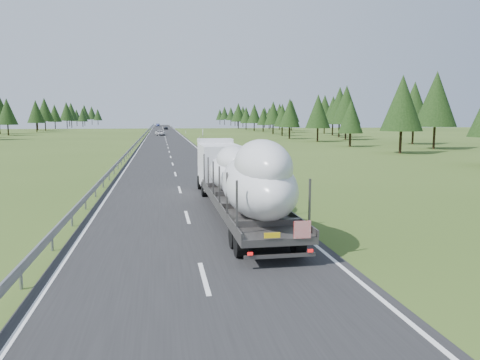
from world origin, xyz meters
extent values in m
plane|color=#344B19|center=(0.00, 0.00, 0.00)|extent=(400.00, 400.00, 0.00)
cube|color=black|center=(0.00, 100.00, 0.01)|extent=(10.00, 400.00, 0.02)
cube|color=slate|center=(-5.30, 100.00, 0.60)|extent=(0.08, 400.00, 0.32)
cylinder|color=slate|center=(-5.30, 0.00, 0.30)|extent=(0.10, 0.10, 0.60)
cube|color=silver|center=(6.50, 30.00, 0.50)|extent=(0.12, 0.07, 1.00)
cube|color=black|center=(6.50, 30.00, 0.82)|extent=(0.13, 0.08, 0.12)
cube|color=silver|center=(6.50, 80.00, 0.50)|extent=(0.12, 0.07, 1.00)
cube|color=black|center=(6.50, 80.00, 0.82)|extent=(0.13, 0.08, 0.12)
cube|color=silver|center=(6.50, 130.00, 0.50)|extent=(0.12, 0.07, 1.00)
cube|color=black|center=(6.50, 130.00, 0.82)|extent=(0.13, 0.08, 0.12)
cube|color=silver|center=(6.50, 180.00, 0.50)|extent=(0.12, 0.07, 1.00)
cube|color=black|center=(6.50, 180.00, 0.82)|extent=(0.13, 0.08, 0.12)
cube|color=silver|center=(6.50, 230.00, 0.50)|extent=(0.12, 0.07, 1.00)
cube|color=black|center=(6.50, 230.00, 0.82)|extent=(0.13, 0.08, 0.12)
cube|color=silver|center=(6.50, 280.00, 0.50)|extent=(0.12, 0.07, 1.00)
cube|color=black|center=(6.50, 280.00, 0.82)|extent=(0.13, 0.08, 0.12)
cube|color=silver|center=(6.50, 330.00, 0.50)|extent=(0.12, 0.07, 1.00)
cube|color=black|center=(6.50, 330.00, 0.82)|extent=(0.13, 0.08, 0.12)
cylinder|color=slate|center=(7.20, 80.00, 1.00)|extent=(0.08, 0.08, 2.00)
cube|color=silver|center=(7.20, 80.00, 2.00)|extent=(0.05, 0.90, 1.20)
cylinder|color=black|center=(41.04, 53.29, 2.05)|extent=(0.36, 0.36, 4.10)
cone|color=black|center=(41.04, 53.29, 7.75)|extent=(6.38, 6.38, 8.55)
cylinder|color=black|center=(44.80, 66.13, 1.95)|extent=(0.36, 0.36, 3.90)
cone|color=black|center=(44.80, 66.13, 7.37)|extent=(6.07, 6.07, 8.13)
cylinder|color=black|center=(39.19, 84.38, 2.03)|extent=(0.36, 0.36, 4.06)
cone|color=black|center=(39.19, 84.38, 7.67)|extent=(6.31, 6.31, 8.46)
cylinder|color=black|center=(42.56, 96.81, 2.11)|extent=(0.36, 0.36, 4.23)
cone|color=black|center=(42.56, 96.81, 7.98)|extent=(6.57, 6.57, 8.80)
cylinder|color=black|center=(45.33, 108.52, 1.83)|extent=(0.36, 0.36, 3.65)
cone|color=black|center=(45.33, 108.52, 6.89)|extent=(5.68, 5.68, 7.60)
cylinder|color=black|center=(48.16, 122.95, 2.00)|extent=(0.36, 0.36, 3.99)
cone|color=black|center=(48.16, 122.95, 7.54)|extent=(6.21, 6.21, 8.32)
cylinder|color=black|center=(40.63, 135.10, 1.89)|extent=(0.36, 0.36, 3.77)
cone|color=black|center=(40.63, 135.10, 7.12)|extent=(5.87, 5.87, 7.86)
cylinder|color=black|center=(45.96, 151.76, 1.91)|extent=(0.36, 0.36, 3.81)
cone|color=black|center=(45.96, 151.76, 7.20)|extent=(5.93, 5.93, 7.94)
cylinder|color=black|center=(45.57, 167.48, 1.77)|extent=(0.36, 0.36, 3.54)
cone|color=black|center=(45.57, 167.48, 6.69)|extent=(5.51, 5.51, 7.38)
cylinder|color=black|center=(43.65, 177.03, 1.52)|extent=(0.36, 0.36, 3.04)
cone|color=black|center=(43.65, 177.03, 5.74)|extent=(4.73, 4.73, 6.34)
cylinder|color=black|center=(48.54, 194.84, 1.64)|extent=(0.36, 0.36, 3.28)
cone|color=black|center=(48.54, 194.84, 6.20)|extent=(5.10, 5.10, 6.84)
cylinder|color=black|center=(48.40, 207.12, 1.68)|extent=(0.36, 0.36, 3.37)
cone|color=black|center=(48.40, 207.12, 6.36)|extent=(5.24, 5.24, 7.02)
cylinder|color=black|center=(40.04, 219.52, 1.80)|extent=(0.36, 0.36, 3.61)
cone|color=black|center=(40.04, 219.52, 6.82)|extent=(5.61, 5.61, 7.52)
cylinder|color=black|center=(40.35, 237.22, 1.54)|extent=(0.36, 0.36, 3.07)
cone|color=black|center=(40.35, 237.22, 5.80)|extent=(4.78, 4.78, 6.40)
cylinder|color=black|center=(40.80, 249.29, 1.48)|extent=(0.36, 0.36, 2.95)
cone|color=black|center=(40.80, 249.29, 5.57)|extent=(4.59, 4.59, 6.15)
cylinder|color=black|center=(40.62, 264.04, 1.89)|extent=(0.36, 0.36, 3.77)
cone|color=black|center=(40.62, 264.04, 7.13)|extent=(5.87, 5.87, 7.86)
cylinder|color=black|center=(46.91, 277.05, 1.89)|extent=(0.36, 0.36, 3.79)
cone|color=black|center=(46.91, 277.05, 7.15)|extent=(5.89, 5.89, 7.89)
cylinder|color=black|center=(40.89, 294.09, 2.05)|extent=(0.36, 0.36, 4.11)
cone|color=black|center=(40.89, 294.09, 7.76)|extent=(6.39, 6.39, 8.56)
cylinder|color=black|center=(39.72, 308.87, 1.81)|extent=(0.36, 0.36, 3.62)
cone|color=black|center=(39.72, 308.87, 6.83)|extent=(5.63, 5.63, 7.54)
cylinder|color=black|center=(31.30, 45.78, 1.82)|extent=(0.36, 0.36, 3.64)
cone|color=black|center=(31.30, 45.78, 6.87)|extent=(5.66, 5.66, 7.58)
cylinder|color=black|center=(30.49, 61.20, 1.35)|extent=(0.36, 0.36, 2.69)
cone|color=black|center=(30.49, 61.20, 5.08)|extent=(4.19, 4.19, 5.61)
cylinder|color=black|center=(30.45, 77.78, 1.63)|extent=(0.36, 0.36, 3.27)
cone|color=black|center=(30.45, 77.78, 6.17)|extent=(5.08, 5.08, 6.80)
cylinder|color=black|center=(28.14, 90.70, 1.57)|extent=(0.36, 0.36, 3.13)
cone|color=black|center=(28.14, 90.70, 5.92)|extent=(4.87, 4.87, 6.53)
cylinder|color=black|center=(31.07, 108.37, 1.46)|extent=(0.36, 0.36, 2.92)
cone|color=black|center=(31.07, 108.37, 5.51)|extent=(4.54, 4.54, 6.08)
cylinder|color=black|center=(31.77, 121.51, 1.65)|extent=(0.36, 0.36, 3.29)
cone|color=black|center=(31.77, 121.51, 6.22)|extent=(5.12, 5.12, 6.86)
cylinder|color=black|center=(33.41, 142.47, 1.38)|extent=(0.36, 0.36, 2.76)
cone|color=black|center=(33.41, 142.47, 5.21)|extent=(4.29, 4.29, 5.75)
cylinder|color=black|center=(32.56, 153.57, 1.67)|extent=(0.36, 0.36, 3.34)
cone|color=black|center=(32.56, 153.57, 6.31)|extent=(5.19, 5.19, 6.95)
cylinder|color=black|center=(32.74, 170.93, 1.55)|extent=(0.36, 0.36, 3.10)
cone|color=black|center=(32.74, 170.93, 5.85)|extent=(4.82, 4.82, 6.46)
cylinder|color=black|center=(32.84, 190.17, 1.92)|extent=(0.36, 0.36, 3.83)
cone|color=black|center=(32.84, 190.17, 7.24)|extent=(5.96, 5.96, 7.98)
cylinder|color=black|center=(-42.07, 122.95, 1.72)|extent=(0.36, 0.36, 3.45)
cone|color=black|center=(-42.07, 122.95, 6.51)|extent=(5.36, 5.36, 7.18)
cylinder|color=black|center=(-48.03, 135.10, 2.13)|extent=(0.36, 0.36, 4.27)
cylinder|color=black|center=(-41.71, 151.76, 1.82)|extent=(0.36, 0.36, 3.64)
cone|color=black|center=(-41.71, 151.76, 6.87)|extent=(5.66, 5.66, 7.58)
cylinder|color=black|center=(-42.51, 167.48, 2.05)|extent=(0.36, 0.36, 4.10)
cone|color=black|center=(-42.51, 167.48, 7.75)|extent=(6.38, 6.38, 8.55)
cylinder|color=black|center=(-47.53, 177.03, 1.63)|extent=(0.36, 0.36, 3.26)
cone|color=black|center=(-47.53, 177.03, 6.16)|extent=(5.07, 5.07, 6.79)
cylinder|color=black|center=(-44.79, 194.84, 1.78)|extent=(0.36, 0.36, 3.55)
cone|color=black|center=(-44.79, 194.84, 6.71)|extent=(5.53, 5.53, 7.40)
cylinder|color=black|center=(-42.27, 207.12, 2.03)|extent=(0.36, 0.36, 4.05)
cone|color=black|center=(-42.27, 207.12, 7.65)|extent=(6.30, 6.30, 8.44)
cylinder|color=black|center=(-42.49, 219.52, 2.04)|extent=(0.36, 0.36, 4.08)
cone|color=black|center=(-42.49, 219.52, 7.70)|extent=(6.34, 6.34, 8.49)
cylinder|color=black|center=(-40.15, 237.22, 1.64)|extent=(0.36, 0.36, 3.28)
cone|color=black|center=(-40.15, 237.22, 6.20)|extent=(5.11, 5.11, 6.84)
cylinder|color=black|center=(-48.82, 249.29, 1.79)|extent=(0.36, 0.36, 3.58)
cone|color=black|center=(-48.82, 249.29, 6.76)|extent=(5.57, 5.57, 7.46)
cylinder|color=black|center=(-47.50, 264.04, 1.62)|extent=(0.36, 0.36, 3.24)
cone|color=black|center=(-47.50, 264.04, 6.12)|extent=(5.04, 5.04, 6.75)
cylinder|color=black|center=(-45.19, 277.05, 2.11)|extent=(0.36, 0.36, 4.23)
cone|color=black|center=(-45.19, 277.05, 7.99)|extent=(6.58, 6.58, 8.81)
cylinder|color=black|center=(-39.70, 294.09, 1.76)|extent=(0.36, 0.36, 3.52)
cone|color=black|center=(-39.70, 294.09, 6.65)|extent=(5.48, 5.48, 7.34)
cylinder|color=black|center=(-45.36, 308.87, 2.10)|extent=(0.36, 0.36, 4.20)
cone|color=black|center=(-45.36, 308.87, 7.93)|extent=(6.53, 6.53, 8.74)
cube|color=white|center=(2.53, 16.37, 1.83)|extent=(2.42, 4.82, 2.70)
cube|color=black|center=(2.53, 18.83, 2.31)|extent=(2.21, 0.08, 1.35)
cube|color=white|center=(2.53, 18.49, 3.32)|extent=(2.41, 1.16, 0.29)
cube|color=#514E4D|center=(2.53, 15.41, 0.53)|extent=(2.42, 2.90, 0.24)
cylinder|color=black|center=(1.42, 18.11, 0.48)|extent=(0.34, 0.96, 0.96)
cylinder|color=black|center=(3.64, 18.11, 0.48)|extent=(0.34, 0.96, 0.96)
cylinder|color=black|center=(1.42, 15.03, 0.48)|extent=(0.34, 0.96, 0.96)
cylinder|color=black|center=(3.64, 15.03, 0.48)|extent=(0.34, 0.96, 0.96)
cube|color=#514E4D|center=(2.53, 7.23, 0.89)|extent=(2.64, 13.49, 0.25)
cube|color=#514E4D|center=(1.25, 7.23, 1.13)|extent=(0.10, 13.48, 0.23)
cube|color=#514E4D|center=(3.81, 7.23, 1.13)|extent=(0.10, 13.48, 0.23)
cube|color=#514E4D|center=(1.25, 1.45, 1.93)|extent=(0.07, 0.07, 1.83)
cube|color=#514E4D|center=(3.81, 1.45, 1.93)|extent=(0.07, 0.07, 1.83)
cube|color=#514E4D|center=(1.25, 3.76, 1.93)|extent=(0.07, 0.07, 1.83)
cube|color=#514E4D|center=(3.81, 3.76, 1.93)|extent=(0.07, 0.07, 1.83)
cube|color=#514E4D|center=(1.25, 6.07, 1.93)|extent=(0.07, 0.07, 1.83)
cube|color=#514E4D|center=(3.81, 6.07, 1.93)|extent=(0.07, 0.07, 1.83)
cube|color=#514E4D|center=(1.25, 8.38, 1.93)|extent=(0.07, 0.07, 1.83)
cube|color=#514E4D|center=(3.81, 8.38, 1.93)|extent=(0.07, 0.07, 1.83)
cube|color=#514E4D|center=(1.25, 10.69, 1.93)|extent=(0.07, 0.07, 1.83)
cube|color=#514E4D|center=(3.81, 10.69, 1.93)|extent=(0.07, 0.07, 1.83)
cube|color=#514E4D|center=(1.25, 13.00, 1.93)|extent=(0.07, 0.07, 1.83)
cube|color=#514E4D|center=(3.81, 13.00, 1.93)|extent=(0.07, 0.07, 1.83)
cylinder|color=black|center=(1.47, 2.03, 0.48)|extent=(0.39, 0.96, 0.96)
cylinder|color=black|center=(3.59, 2.03, 0.48)|extent=(0.39, 0.96, 0.96)
cylinder|color=black|center=(1.47, 3.18, 0.48)|extent=(0.39, 0.96, 0.96)
cylinder|color=black|center=(3.59, 3.18, 0.48)|extent=(0.39, 0.96, 0.96)
cube|color=#514E4D|center=(2.53, 0.53, 0.43)|extent=(2.41, 0.12, 0.12)
cube|color=red|center=(3.25, 0.47, 1.30)|extent=(0.58, 0.04, 0.58)
cube|color=yellow|center=(2.24, 0.47, 1.16)|extent=(0.53, 0.04, 0.17)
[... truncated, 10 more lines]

